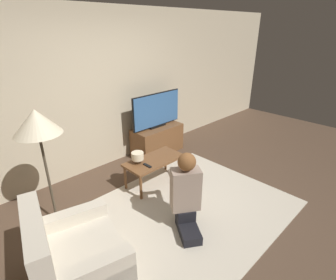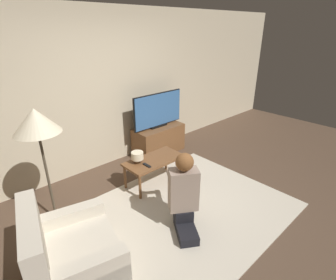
# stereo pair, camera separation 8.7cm
# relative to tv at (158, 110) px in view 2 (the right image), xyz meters

# --- Properties ---
(ground_plane) EXTENTS (10.00, 10.00, 0.00)m
(ground_plane) POSITION_rel_tv_xyz_m (-1.00, -1.61, -0.86)
(ground_plane) COLOR brown
(wall_back) EXTENTS (10.00, 0.06, 2.60)m
(wall_back) POSITION_rel_tv_xyz_m (-1.00, 0.32, 0.44)
(wall_back) COLOR beige
(wall_back) RESTS_ON ground_plane
(rug) EXTENTS (2.85, 2.15, 0.02)m
(rug) POSITION_rel_tv_xyz_m (-1.00, -1.61, -0.85)
(rug) COLOR beige
(rug) RESTS_ON ground_plane
(tv_stand) EXTENTS (0.98, 0.46, 0.53)m
(tv_stand) POSITION_rel_tv_xyz_m (0.00, -0.00, -0.59)
(tv_stand) COLOR brown
(tv_stand) RESTS_ON ground_plane
(tv) EXTENTS (1.10, 0.08, 0.65)m
(tv) POSITION_rel_tv_xyz_m (0.00, 0.00, 0.00)
(tv) COLOR black
(tv) RESTS_ON tv_stand
(coffee_table) EXTENTS (0.91, 0.45, 0.43)m
(coffee_table) POSITION_rel_tv_xyz_m (-0.79, -0.80, -0.48)
(coffee_table) COLOR brown
(coffee_table) RESTS_ON ground_plane
(floor_lamp) EXTENTS (0.51, 0.51, 1.48)m
(floor_lamp) POSITION_rel_tv_xyz_m (-2.26, -0.59, 0.43)
(floor_lamp) COLOR #4C4233
(floor_lamp) RESTS_ON ground_plane
(armchair) EXTENTS (0.96, 1.04, 0.86)m
(armchair) POSITION_rel_tv_xyz_m (-2.46, -1.59, -0.58)
(armchair) COLOR beige
(armchair) RESTS_ON ground_plane
(person_kneeling) EXTENTS (0.64, 0.80, 0.99)m
(person_kneeling) POSITION_rel_tv_xyz_m (-1.15, -1.78, -0.34)
(person_kneeling) COLOR black
(person_kneeling) RESTS_ON rug
(table_lamp) EXTENTS (0.18, 0.18, 0.17)m
(table_lamp) POSITION_rel_tv_xyz_m (-1.03, -0.72, -0.33)
(table_lamp) COLOR #4C3823
(table_lamp) RESTS_ON coffee_table
(remote) EXTENTS (0.04, 0.15, 0.02)m
(remote) POSITION_rel_tv_xyz_m (-1.00, -0.89, -0.42)
(remote) COLOR black
(remote) RESTS_ON coffee_table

